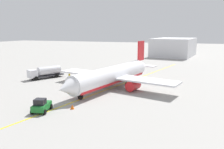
{
  "coord_description": "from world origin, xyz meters",
  "views": [
    {
      "loc": [
        46.06,
        17.07,
        12.43
      ],
      "look_at": [
        0.0,
        0.0,
        3.0
      ],
      "focal_mm": 36.47,
      "sensor_mm": 36.0,
      "label": 1
    }
  ],
  "objects": [
    {
      "name": "safety_cone_nose",
      "position": [
        15.41,
        -1.14,
        0.36
      ],
      "size": [
        0.65,
        0.65,
        0.72
      ],
      "primitive_type": "cone",
      "color": "#F2590F",
      "rests_on": "ground"
    },
    {
      "name": "pushback_tug",
      "position": [
        18.16,
        -5.03,
        1.01
      ],
      "size": [
        3.98,
        3.07,
        2.2
      ],
      "color": "#196B28",
      "rests_on": "ground"
    },
    {
      "name": "ground_plane",
      "position": [
        0.0,
        0.0,
        0.0
      ],
      "size": [
        400.0,
        400.0,
        0.0
      ],
      "primitive_type": "plane",
      "color": "#9E9B96"
    },
    {
      "name": "refueling_worker",
      "position": [
        -4.42,
        -13.47,
        0.82
      ],
      "size": [
        0.61,
        0.52,
        1.71
      ],
      "color": "navy",
      "rests_on": "ground"
    },
    {
      "name": "taxi_line_marking",
      "position": [
        0.0,
        0.0,
        0.01
      ],
      "size": [
        84.62,
        20.12,
        0.01
      ],
      "primitive_type": "cube",
      "rotation": [
        0.0,
        0.0,
        -0.23
      ],
      "color": "yellow",
      "rests_on": "ground"
    },
    {
      "name": "fuel_tanker",
      "position": [
        -3.58,
        -20.24,
        1.71
      ],
      "size": [
        9.49,
        6.53,
        3.15
      ],
      "color": "#2D2D33",
      "rests_on": "ground"
    },
    {
      "name": "distant_hangar",
      "position": [
        -72.63,
        6.35,
        4.41
      ],
      "size": [
        29.05,
        21.35,
        8.84
      ],
      "color": "silver",
      "rests_on": "ground"
    },
    {
      "name": "airplane",
      "position": [
        -0.46,
        0.11,
        2.74
      ],
      "size": [
        32.85,
        29.41,
        9.83
      ],
      "color": "white",
      "rests_on": "ground"
    }
  ]
}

